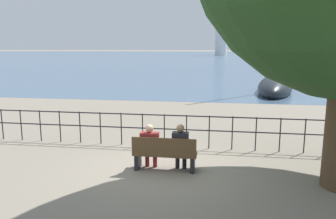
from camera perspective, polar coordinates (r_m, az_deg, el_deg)
name	(u,v)px	position (r m, az deg, el deg)	size (l,w,h in m)	color
ground_plane	(165,170)	(8.61, -0.52, -10.41)	(1000.00, 1000.00, 0.00)	gray
harbor_water	(217,54)	(168.81, 8.57, 9.47)	(600.00, 300.00, 0.01)	#47607A
park_bench	(165,155)	(8.41, -0.60, -7.86)	(1.63, 0.45, 0.90)	brown
seated_person_left	(150,144)	(8.48, -3.17, -6.08)	(0.47, 0.35, 1.19)	maroon
seated_person_right	(180,145)	(8.35, 2.18, -6.22)	(0.41, 0.35, 1.23)	black
promenade_railing	(175,126)	(10.30, 1.29, -2.85)	(13.45, 0.04, 1.05)	black
sailboat_1	(275,87)	(24.70, 18.16, 3.79)	(3.92, 8.63, 12.03)	black
harbor_lighthouse	(221,30)	(144.99, 9.27, 13.56)	(5.03, 5.03, 23.30)	white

